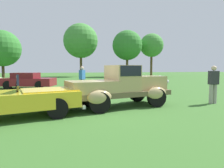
{
  "coord_description": "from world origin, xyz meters",
  "views": [
    {
      "loc": [
        -1.69,
        -7.63,
        1.59
      ],
      "look_at": [
        0.73,
        1.72,
        0.8
      ],
      "focal_mm": 31.49,
      "sensor_mm": 36.0,
      "label": 1
    }
  ],
  "objects_px": {
    "spectator_by_row": "(213,83)",
    "show_car_skyblue": "(131,78)",
    "show_car_burgundy": "(27,81)",
    "spectator_near_truck": "(82,79)",
    "spectator_far_side": "(133,78)",
    "feature_pickup_truck": "(120,86)",
    "neighbor_convertible": "(13,100)"
  },
  "relations": [
    {
      "from": "feature_pickup_truck",
      "to": "spectator_far_side",
      "type": "height_order",
      "value": "feature_pickup_truck"
    },
    {
      "from": "show_car_skyblue",
      "to": "neighbor_convertible",
      "type": "bearing_deg",
      "value": -126.03
    },
    {
      "from": "neighbor_convertible",
      "to": "spectator_by_row",
      "type": "height_order",
      "value": "spectator_by_row"
    },
    {
      "from": "spectator_by_row",
      "to": "show_car_skyblue",
      "type": "bearing_deg",
      "value": 90.28
    },
    {
      "from": "neighbor_convertible",
      "to": "spectator_far_side",
      "type": "xyz_separation_m",
      "value": [
        6.4,
        6.13,
        0.33
      ]
    },
    {
      "from": "spectator_far_side",
      "to": "feature_pickup_truck",
      "type": "bearing_deg",
      "value": -116.01
    },
    {
      "from": "spectator_by_row",
      "to": "spectator_far_side",
      "type": "distance_m",
      "value": 5.83
    },
    {
      "from": "show_car_burgundy",
      "to": "spectator_far_side",
      "type": "relative_size",
      "value": 2.56
    },
    {
      "from": "feature_pickup_truck",
      "to": "spectator_by_row",
      "type": "distance_m",
      "value": 4.24
    },
    {
      "from": "neighbor_convertible",
      "to": "spectator_by_row",
      "type": "distance_m",
      "value": 8.1
    },
    {
      "from": "spectator_near_truck",
      "to": "spectator_far_side",
      "type": "height_order",
      "value": "same"
    },
    {
      "from": "feature_pickup_truck",
      "to": "spectator_by_row",
      "type": "bearing_deg",
      "value": -4.89
    },
    {
      "from": "neighbor_convertible",
      "to": "feature_pickup_truck",
      "type": "bearing_deg",
      "value": 13.25
    },
    {
      "from": "spectator_near_truck",
      "to": "spectator_far_side",
      "type": "relative_size",
      "value": 1.0
    },
    {
      "from": "feature_pickup_truck",
      "to": "neighbor_convertible",
      "type": "relative_size",
      "value": 0.95
    },
    {
      "from": "show_car_skyblue",
      "to": "spectator_far_side",
      "type": "bearing_deg",
      "value": -108.33
    },
    {
      "from": "neighbor_convertible",
      "to": "spectator_near_truck",
      "type": "height_order",
      "value": "spectator_near_truck"
    },
    {
      "from": "spectator_near_truck",
      "to": "spectator_far_side",
      "type": "distance_m",
      "value": 3.62
    },
    {
      "from": "feature_pickup_truck",
      "to": "spectator_far_side",
      "type": "xyz_separation_m",
      "value": [
        2.55,
        5.22,
        0.05
      ]
    },
    {
      "from": "neighbor_convertible",
      "to": "spectator_by_row",
      "type": "relative_size",
      "value": 2.77
    },
    {
      "from": "show_car_burgundy",
      "to": "spectator_near_truck",
      "type": "relative_size",
      "value": 2.56
    },
    {
      "from": "neighbor_convertible",
      "to": "show_car_skyblue",
      "type": "bearing_deg",
      "value": 53.97
    },
    {
      "from": "show_car_burgundy",
      "to": "neighbor_convertible",
      "type": "bearing_deg",
      "value": -83.75
    },
    {
      "from": "show_car_burgundy",
      "to": "spectator_far_side",
      "type": "xyz_separation_m",
      "value": [
        7.46,
        -3.58,
        0.31
      ]
    },
    {
      "from": "spectator_by_row",
      "to": "spectator_far_side",
      "type": "xyz_separation_m",
      "value": [
        -1.68,
        5.59,
        0.0
      ]
    },
    {
      "from": "feature_pickup_truck",
      "to": "spectator_near_truck",
      "type": "distance_m",
      "value": 5.03
    },
    {
      "from": "feature_pickup_truck",
      "to": "spectator_by_row",
      "type": "height_order",
      "value": "feature_pickup_truck"
    },
    {
      "from": "feature_pickup_truck",
      "to": "show_car_burgundy",
      "type": "height_order",
      "value": "feature_pickup_truck"
    },
    {
      "from": "feature_pickup_truck",
      "to": "show_car_skyblue",
      "type": "bearing_deg",
      "value": 67.6
    },
    {
      "from": "spectator_by_row",
      "to": "neighbor_convertible",
      "type": "bearing_deg",
      "value": -176.14
    },
    {
      "from": "feature_pickup_truck",
      "to": "show_car_burgundy",
      "type": "bearing_deg",
      "value": 119.17
    },
    {
      "from": "show_car_burgundy",
      "to": "spectator_by_row",
      "type": "relative_size",
      "value": 2.56
    }
  ]
}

